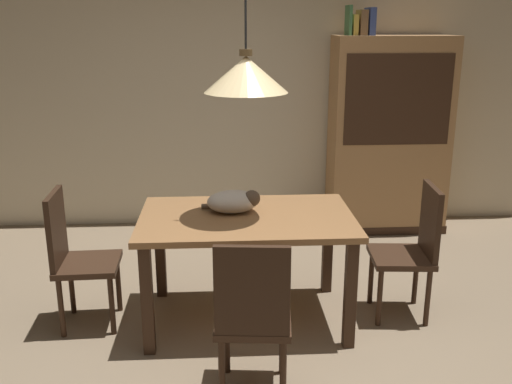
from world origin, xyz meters
TOP-DOWN VIEW (x-y plane):
  - ground at (0.00, 0.00)m, footprint 10.00×10.00m
  - back_wall at (0.00, 2.65)m, footprint 6.40×0.10m
  - dining_table at (-0.12, 0.58)m, footprint 1.40×0.90m
  - chair_near_front at (-0.13, -0.30)m, footprint 0.44×0.44m
  - chair_right_side at (1.01, 0.58)m, footprint 0.43×0.43m
  - chair_left_side at (-1.25, 0.58)m, footprint 0.42×0.42m
  - cat_sleeping at (-0.20, 0.65)m, footprint 0.39×0.25m
  - pendant_lamp at (-0.12, 0.58)m, footprint 0.52×0.52m
  - hutch_bookcase at (1.31, 2.32)m, footprint 1.12×0.45m
  - book_green_slim at (0.87, 2.32)m, footprint 0.03×0.20m
  - book_yellow_short at (0.92, 2.32)m, footprint 0.04×0.20m
  - book_brown_thick at (0.99, 2.32)m, footprint 0.06×0.24m
  - book_blue_wide at (1.07, 2.32)m, footprint 0.06×0.24m

SIDE VIEW (x-z plane):
  - ground at x=0.00m, z-range 0.00..0.00m
  - chair_near_front at x=-0.13m, z-range 0.05..0.98m
  - chair_right_side at x=1.01m, z-range 0.05..0.98m
  - chair_left_side at x=-1.25m, z-range 0.05..0.98m
  - dining_table at x=-0.12m, z-range 0.27..1.02m
  - cat_sleeping at x=-0.20m, z-range 0.75..0.90m
  - hutch_bookcase at x=1.31m, z-range -0.04..1.81m
  - back_wall at x=0.00m, z-range 0.00..2.90m
  - pendant_lamp at x=-0.12m, z-range 1.01..2.31m
  - book_yellow_short at x=0.92m, z-range 1.85..2.03m
  - book_brown_thick at x=0.99m, z-range 1.85..2.07m
  - book_blue_wide at x=1.07m, z-range 1.85..2.09m
  - book_green_slim at x=0.87m, z-range 1.85..2.11m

